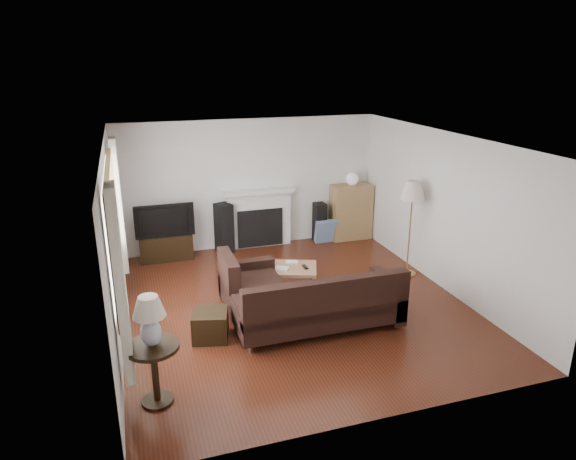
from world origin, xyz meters
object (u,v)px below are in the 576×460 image
object	(u,v)px
tv_stand	(166,247)
coffee_table	(280,279)
bookshelf	(351,212)
floor_lamp	(410,229)
side_table	(155,374)
sectional_sofa	(318,301)

from	to	relation	value
tv_stand	coffee_table	world-z (taller)	tv_stand
tv_stand	bookshelf	world-z (taller)	bookshelf
bookshelf	floor_lamp	distance (m)	2.05
tv_stand	side_table	world-z (taller)	side_table
sectional_sofa	side_table	size ratio (longest dim) A/B	3.53
tv_stand	floor_lamp	size ratio (longest dim) A/B	0.57
sectional_sofa	side_table	bearing A→B (deg)	-156.04
bookshelf	coffee_table	size ratio (longest dim) A/B	0.99
bookshelf	coffee_table	distance (m)	2.98
bookshelf	side_table	bearing A→B (deg)	-134.53
bookshelf	sectional_sofa	size ratio (longest dim) A/B	0.45
side_table	floor_lamp	bearing A→B (deg)	27.29
floor_lamp	side_table	bearing A→B (deg)	-152.71
sectional_sofa	coffee_table	world-z (taller)	sectional_sofa
tv_stand	bookshelf	size ratio (longest dim) A/B	0.84
sectional_sofa	floor_lamp	size ratio (longest dim) A/B	1.51
coffee_table	side_table	world-z (taller)	side_table
sectional_sofa	coffee_table	bearing A→B (deg)	98.08
floor_lamp	tv_stand	bearing A→B (deg)	152.81
tv_stand	sectional_sofa	distance (m)	3.71
coffee_table	side_table	bearing A→B (deg)	-112.71
sectional_sofa	tv_stand	bearing A→B (deg)	118.56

